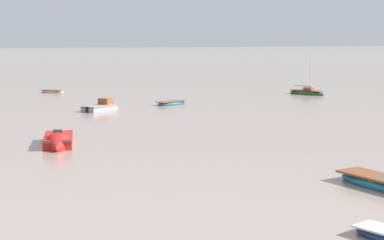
{
  "coord_description": "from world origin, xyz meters",
  "views": [
    {
      "loc": [
        -11.91,
        -10.23,
        7.07
      ],
      "look_at": [
        3.66,
        35.58,
        0.5
      ],
      "focal_mm": 57.3,
      "sensor_mm": 36.0,
      "label": 1
    }
  ],
  "objects_px": {
    "rowboat_moored_0": "(172,103)",
    "rowboat_moored_8": "(52,92)",
    "motorboat_moored_2": "(58,143)",
    "rowboat_moored_1": "(381,183)",
    "sailboat_moored_1": "(307,93)",
    "motorboat_moored_0": "(104,107)"
  },
  "relations": [
    {
      "from": "rowboat_moored_0",
      "to": "motorboat_moored_0",
      "type": "xyz_separation_m",
      "value": [
        -7.57,
        -2.22,
        0.1
      ]
    },
    {
      "from": "motorboat_moored_2",
      "to": "rowboat_moored_8",
      "type": "bearing_deg",
      "value": -176.86
    },
    {
      "from": "rowboat_moored_0",
      "to": "rowboat_moored_8",
      "type": "bearing_deg",
      "value": 96.48
    },
    {
      "from": "motorboat_moored_2",
      "to": "rowboat_moored_8",
      "type": "xyz_separation_m",
      "value": [
        3.86,
        39.83,
        -0.1
      ]
    },
    {
      "from": "rowboat_moored_0",
      "to": "motorboat_moored_2",
      "type": "height_order",
      "value": "motorboat_moored_2"
    },
    {
      "from": "sailboat_moored_1",
      "to": "motorboat_moored_0",
      "type": "bearing_deg",
      "value": -101.69
    },
    {
      "from": "motorboat_moored_0",
      "to": "motorboat_moored_2",
      "type": "height_order",
      "value": "motorboat_moored_0"
    },
    {
      "from": "motorboat_moored_0",
      "to": "rowboat_moored_8",
      "type": "bearing_deg",
      "value": 56.51
    },
    {
      "from": "rowboat_moored_1",
      "to": "motorboat_moored_2",
      "type": "bearing_deg",
      "value": 25.75
    },
    {
      "from": "motorboat_moored_0",
      "to": "rowboat_moored_1",
      "type": "relative_size",
      "value": 0.87
    },
    {
      "from": "rowboat_moored_1",
      "to": "rowboat_moored_8",
      "type": "bearing_deg",
      "value": -4.54
    },
    {
      "from": "sailboat_moored_1",
      "to": "rowboat_moored_8",
      "type": "height_order",
      "value": "sailboat_moored_1"
    },
    {
      "from": "rowboat_moored_1",
      "to": "rowboat_moored_8",
      "type": "relative_size",
      "value": 1.54
    },
    {
      "from": "rowboat_moored_0",
      "to": "sailboat_moored_1",
      "type": "bearing_deg",
      "value": -6.27
    },
    {
      "from": "rowboat_moored_0",
      "to": "motorboat_moored_0",
      "type": "height_order",
      "value": "motorboat_moored_0"
    },
    {
      "from": "rowboat_moored_1",
      "to": "rowboat_moored_8",
      "type": "xyz_separation_m",
      "value": [
        -9.39,
        55.7,
        -0.06
      ]
    },
    {
      "from": "motorboat_moored_2",
      "to": "motorboat_moored_0",
      "type": "bearing_deg",
      "value": 169.62
    },
    {
      "from": "rowboat_moored_1",
      "to": "motorboat_moored_2",
      "type": "distance_m",
      "value": 20.68
    },
    {
      "from": "rowboat_moored_8",
      "to": "motorboat_moored_0",
      "type": "bearing_deg",
      "value": -41.93
    },
    {
      "from": "rowboat_moored_8",
      "to": "rowboat_moored_0",
      "type": "bearing_deg",
      "value": -20.24
    },
    {
      "from": "rowboat_moored_1",
      "to": "sailboat_moored_1",
      "type": "bearing_deg",
      "value": -39.3
    },
    {
      "from": "rowboat_moored_0",
      "to": "motorboat_moored_2",
      "type": "distance_m",
      "value": 25.73
    }
  ]
}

